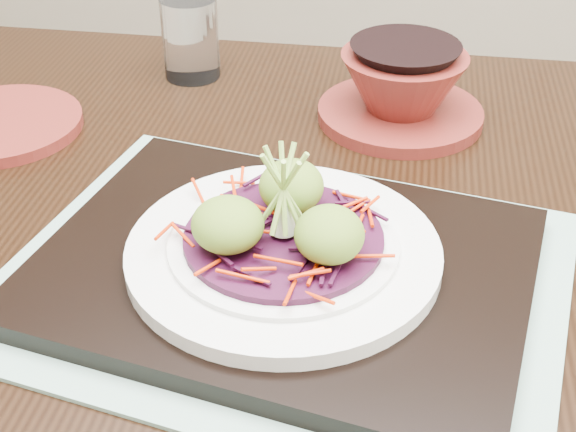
% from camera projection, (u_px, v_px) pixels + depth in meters
% --- Properties ---
extents(dining_table, '(1.32, 0.88, 0.82)m').
position_uv_depth(dining_table, '(302.00, 368.00, 0.68)').
color(dining_table, black).
rests_on(dining_table, ground).
extents(placemat, '(0.46, 0.39, 0.00)m').
position_uv_depth(placemat, '(284.00, 278.00, 0.60)').
color(placemat, '#80A692').
rests_on(placemat, dining_table).
extents(serving_tray, '(0.40, 0.33, 0.02)m').
position_uv_depth(serving_tray, '(284.00, 267.00, 0.60)').
color(serving_tray, black).
rests_on(serving_tray, placemat).
extents(white_plate, '(0.23, 0.23, 0.02)m').
position_uv_depth(white_plate, '(284.00, 251.00, 0.59)').
color(white_plate, silver).
rests_on(white_plate, serving_tray).
extents(cabbage_bed, '(0.15, 0.15, 0.01)m').
position_uv_depth(cabbage_bed, '(283.00, 238.00, 0.58)').
color(cabbage_bed, '#370B28').
rests_on(cabbage_bed, white_plate).
extents(carrot_julienne, '(0.18, 0.18, 0.01)m').
position_uv_depth(carrot_julienne, '(283.00, 230.00, 0.58)').
color(carrot_julienne, red).
rests_on(carrot_julienne, cabbage_bed).
extents(guacamole_scoops, '(0.13, 0.11, 0.04)m').
position_uv_depth(guacamole_scoops, '(283.00, 215.00, 0.57)').
color(guacamole_scoops, '#5B8026').
rests_on(guacamole_scoops, cabbage_bed).
extents(scallion_garnish, '(0.05, 0.05, 0.08)m').
position_uv_depth(scallion_garnish, '(283.00, 193.00, 0.56)').
color(scallion_garnish, '#92BE4C').
rests_on(scallion_garnish, cabbage_bed).
extents(terracotta_side_plate, '(0.18, 0.18, 0.01)m').
position_uv_depth(terracotta_side_plate, '(0.00, 124.00, 0.80)').
color(terracotta_side_plate, '#5D1B16').
rests_on(terracotta_side_plate, dining_table).
extents(water_glass, '(0.07, 0.07, 0.09)m').
position_uv_depth(water_glass, '(191.00, 38.00, 0.88)').
color(water_glass, white).
rests_on(water_glass, dining_table).
extents(terracotta_bowl_set, '(0.20, 0.20, 0.07)m').
position_uv_depth(terracotta_bowl_set, '(402.00, 91.00, 0.80)').
color(terracotta_bowl_set, '#5D1B16').
rests_on(terracotta_bowl_set, dining_table).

